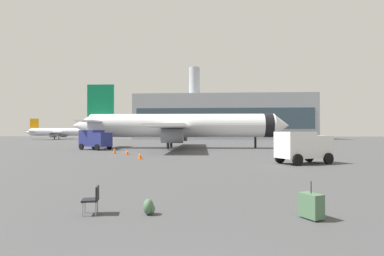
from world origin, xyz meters
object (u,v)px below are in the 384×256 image
(airplane_at_gate, at_px, (180,126))
(rolling_suitcase, at_px, (311,205))
(airplane_taxiing, at_px, (60,132))
(cargo_van, at_px, (303,146))
(safety_cone_far, at_px, (140,155))
(safety_cone_mid, at_px, (114,151))
(service_truck, at_px, (95,139))
(safety_cone_near, at_px, (127,152))
(gate_chair, at_px, (93,198))
(traveller_backpack, at_px, (149,207))

(airplane_at_gate, bearing_deg, rolling_suitcase, -78.82)
(airplane_taxiing, distance_m, rolling_suitcase, 118.76)
(airplane_at_gate, bearing_deg, cargo_van, -62.64)
(airplane_at_gate, bearing_deg, safety_cone_far, -94.81)
(safety_cone_mid, relative_size, safety_cone_far, 0.98)
(service_truck, bearing_deg, safety_cone_near, -51.49)
(airplane_at_gate, xyz_separation_m, gate_chair, (1.32, -39.85, -3.16))
(safety_cone_mid, relative_size, traveller_backpack, 1.51)
(rolling_suitcase, xyz_separation_m, gate_chair, (-6.58, 0.10, 0.11))
(service_truck, relative_size, cargo_van, 1.09)
(safety_cone_mid, bearing_deg, safety_cone_near, -41.20)
(safety_cone_near, xyz_separation_m, safety_cone_far, (2.87, -5.68, 0.07))
(service_truck, height_order, safety_cone_far, service_truck)
(service_truck, relative_size, traveller_backpack, 10.98)
(airplane_at_gate, distance_m, safety_cone_near, 16.10)
(service_truck, distance_m, gate_chair, 36.71)
(airplane_taxiing, height_order, gate_chair, airplane_taxiing)
(service_truck, height_order, safety_cone_near, service_truck)
(rolling_suitcase, distance_m, gate_chair, 6.58)
(gate_chair, bearing_deg, safety_cone_near, 103.46)
(gate_chair, bearing_deg, traveller_backpack, 2.12)
(safety_cone_far, distance_m, traveller_backpack, 19.65)
(airplane_at_gate, relative_size, airplane_taxiing, 1.33)
(gate_chair, bearing_deg, safety_cone_mid, 106.76)
(cargo_van, relative_size, gate_chair, 5.62)
(airplane_taxiing, bearing_deg, airplane_at_gate, -49.86)
(airplane_at_gate, xyz_separation_m, service_truck, (-12.06, -5.69, -2.05))
(safety_cone_mid, relative_size, gate_chair, 0.84)
(service_truck, distance_m, safety_cone_far, 18.29)
(safety_cone_far, xyz_separation_m, rolling_suitcase, (9.64, -19.21, 0.03))
(rolling_suitcase, xyz_separation_m, traveller_backpack, (-4.83, 0.16, -0.16))
(cargo_van, relative_size, safety_cone_near, 8.11)
(service_truck, distance_m, safety_cone_mid, 9.34)
(airplane_at_gate, relative_size, cargo_van, 7.38)
(airplane_at_gate, distance_m, traveller_backpack, 40.05)
(gate_chair, bearing_deg, airplane_taxiing, 117.80)
(airplane_at_gate, bearing_deg, safety_cone_mid, -116.85)
(safety_cone_mid, bearing_deg, airplane_taxiing, 121.25)
(service_truck, height_order, cargo_van, service_truck)
(cargo_van, height_order, gate_chair, cargo_van)
(safety_cone_mid, bearing_deg, cargo_van, -29.54)
(safety_cone_near, height_order, safety_cone_mid, safety_cone_mid)
(airplane_taxiing, bearing_deg, gate_chair, -62.20)
(airplane_taxiing, relative_size, safety_cone_far, 36.34)
(safety_cone_mid, bearing_deg, rolling_suitcase, -61.36)
(safety_cone_near, distance_m, traveller_backpack, 25.90)
(safety_cone_near, distance_m, gate_chair, 25.50)
(rolling_suitcase, distance_m, traveller_backpack, 4.84)
(safety_cone_near, bearing_deg, safety_cone_mid, 138.80)
(traveller_backpack, height_order, gate_chair, gate_chair)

